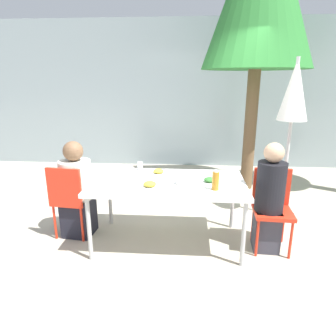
{
  "coord_description": "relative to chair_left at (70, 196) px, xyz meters",
  "views": [
    {
      "loc": [
        0.23,
        -3.1,
        1.81
      ],
      "look_at": [
        0.0,
        0.0,
        0.9
      ],
      "focal_mm": 32.0,
      "sensor_mm": 36.0,
      "label": 1
    }
  ],
  "objects": [
    {
      "name": "ground_plane",
      "position": [
        1.15,
        -0.04,
        -0.52
      ],
      "size": [
        24.0,
        24.0,
        0.0
      ],
      "primitive_type": "plane",
      "color": "#B2A893"
    },
    {
      "name": "building_facade",
      "position": [
        1.15,
        3.36,
        0.98
      ],
      "size": [
        10.0,
        0.2,
        3.0
      ],
      "color": "#89999E",
      "rests_on": "ground"
    },
    {
      "name": "dining_table",
      "position": [
        1.15,
        -0.04,
        0.17
      ],
      "size": [
        1.68,
        0.94,
        0.75
      ],
      "color": "white",
      "rests_on": "ground"
    },
    {
      "name": "chair_left",
      "position": [
        0.0,
        0.0,
        0.0
      ],
      "size": [
        0.44,
        0.44,
        0.88
      ],
      "rotation": [
        0.0,
        0.0,
        -0.11
      ],
      "color": "red",
      "rests_on": "ground"
    },
    {
      "name": "person_left",
      "position": [
        0.06,
        0.07,
        0.02
      ],
      "size": [
        0.37,
        0.37,
        1.15
      ],
      "rotation": [
        0.0,
        0.0,
        -0.11
      ],
      "color": "black",
      "rests_on": "ground"
    },
    {
      "name": "chair_right",
      "position": [
        2.29,
        -0.03,
        0.0
      ],
      "size": [
        0.42,
        0.42,
        0.88
      ],
      "rotation": [
        0.0,
        0.0,
        3.08
      ],
      "color": "red",
      "rests_on": "ground"
    },
    {
      "name": "person_right",
      "position": [
        2.24,
        -0.11,
        0.06
      ],
      "size": [
        0.3,
        0.3,
        1.2
      ],
      "rotation": [
        0.0,
        0.0,
        3.08
      ],
      "color": "#383842",
      "rests_on": "ground"
    },
    {
      "name": "closed_umbrella",
      "position": [
        2.65,
        0.75,
        1.06
      ],
      "size": [
        0.37,
        0.37,
        2.08
      ],
      "color": "#333333",
      "rests_on": "ground"
    },
    {
      "name": "plate_0",
      "position": [
        1.02,
        0.2,
        0.25
      ],
      "size": [
        0.23,
        0.23,
        0.06
      ],
      "color": "white",
      "rests_on": "dining_table"
    },
    {
      "name": "plate_1",
      "position": [
        0.97,
        -0.26,
        0.25
      ],
      "size": [
        0.24,
        0.24,
        0.07
      ],
      "color": "white",
      "rests_on": "dining_table"
    },
    {
      "name": "plate_2",
      "position": [
        1.6,
        -0.07,
        0.25
      ],
      "size": [
        0.23,
        0.23,
        0.06
      ],
      "color": "white",
      "rests_on": "dining_table"
    },
    {
      "name": "bottle",
      "position": [
        1.64,
        -0.28,
        0.32
      ],
      "size": [
        0.07,
        0.07,
        0.21
      ],
      "color": "#B7751E",
      "rests_on": "dining_table"
    },
    {
      "name": "drinking_cup",
      "position": [
        0.78,
        0.33,
        0.28
      ],
      "size": [
        0.07,
        0.07,
        0.11
      ],
      "color": "white",
      "rests_on": "dining_table"
    },
    {
      "name": "salad_bowl",
      "position": [
        1.31,
        -0.12,
        0.25
      ],
      "size": [
        0.15,
        0.15,
        0.05
      ],
      "color": "white",
      "rests_on": "dining_table"
    }
  ]
}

